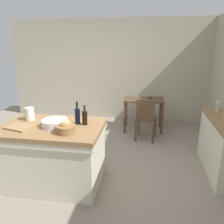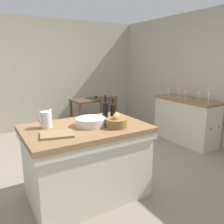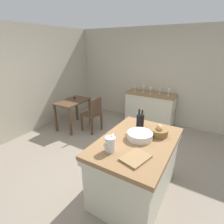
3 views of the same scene
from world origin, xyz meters
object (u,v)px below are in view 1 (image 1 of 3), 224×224
at_px(cutting_board, 19,127).
at_px(bread_basket, 66,128).
at_px(wine_glass_far_right, 217,105).
at_px(wine_bottle_amber, 77,115).
at_px(wine_bottle_dark, 85,117).
at_px(writing_desk, 144,104).
at_px(wash_bowl, 55,123).
at_px(island_table, 53,153).
at_px(wooden_chair, 146,118).
at_px(side_cabinet, 224,146).
at_px(pitcher, 30,114).

bearing_deg(cutting_board, bread_basket, -5.06).
bearing_deg(wine_glass_far_right, wine_bottle_amber, -154.52).
distance_m(wine_bottle_dark, wine_bottle_amber, 0.11).
relative_size(wine_bottle_amber, wine_glass_far_right, 2.05).
distance_m(cutting_board, wine_bottle_dark, 0.90).
relative_size(writing_desk, wash_bowl, 2.58).
bearing_deg(island_table, cutting_board, -159.06).
xyz_separation_m(bread_basket, wine_bottle_dark, (0.16, 0.33, 0.06)).
xyz_separation_m(wooden_chair, wash_bowl, (-1.23, -1.77, 0.45)).
bearing_deg(cutting_board, wash_bowl, 17.07).
xyz_separation_m(writing_desk, wine_bottle_dark, (-0.77, -2.24, 0.38)).
height_order(side_cabinet, wine_bottle_amber, wine_bottle_amber).
bearing_deg(wine_bottle_amber, bread_basket, -98.09).
height_order(cutting_board, wine_glass_far_right, wine_glass_far_right).
bearing_deg(wine_bottle_dark, wash_bowl, -161.23).
xyz_separation_m(cutting_board, wine_glass_far_right, (2.88, 1.30, 0.09)).
height_order(island_table, wash_bowl, wash_bowl).
height_order(pitcher, wine_bottle_amber, wine_bottle_amber).
height_order(island_table, wine_bottle_dark, wine_bottle_dark).
bearing_deg(wine_glass_far_right, wine_bottle_dark, -153.14).
distance_m(side_cabinet, wooden_chair, 1.64).
xyz_separation_m(side_cabinet, wooden_chair, (-1.25, 1.06, 0.05)).
distance_m(writing_desk, wine_glass_far_right, 1.79).
bearing_deg(wine_bottle_dark, cutting_board, -162.14).
height_order(wooden_chair, wine_bottle_dark, wine_bottle_dark).
bearing_deg(side_cabinet, wooden_chair, 139.54).
bearing_deg(writing_desk, wine_bottle_dark, -109.03).
relative_size(wooden_chair, wine_bottle_amber, 2.80).
xyz_separation_m(side_cabinet, writing_desk, (-1.31, 1.67, 0.18)).
bearing_deg(writing_desk, bread_basket, -109.87).
bearing_deg(island_table, side_cabinet, 15.28).
relative_size(wash_bowl, cutting_board, 1.07).
height_order(wine_bottle_dark, wine_glass_far_right, wine_bottle_dark).
distance_m(bread_basket, wine_bottle_amber, 0.35).
bearing_deg(wine_glass_far_right, pitcher, -161.55).
distance_m(wine_bottle_amber, wine_glass_far_right, 2.37).
height_order(side_cabinet, wine_bottle_dark, wine_bottle_dark).
bearing_deg(writing_desk, wooden_chair, -83.81).
relative_size(side_cabinet, wash_bowl, 3.80).
relative_size(wash_bowl, wine_glass_far_right, 2.24).
xyz_separation_m(island_table, bread_basket, (0.30, -0.21, 0.47)).
relative_size(writing_desk, cutting_board, 2.76).
height_order(wash_bowl, wine_bottle_dark, wine_bottle_dark).
xyz_separation_m(wash_bowl, wine_bottle_amber, (0.28, 0.14, 0.08)).
height_order(island_table, wine_bottle_amber, wine_bottle_amber).
height_order(wine_bottle_dark, wine_bottle_amber, wine_bottle_amber).
height_order(island_table, wooden_chair, wooden_chair).
bearing_deg(wooden_chair, side_cabinet, -40.46).
height_order(bread_basket, cutting_board, bread_basket).
bearing_deg(wash_bowl, wooden_chair, 55.18).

